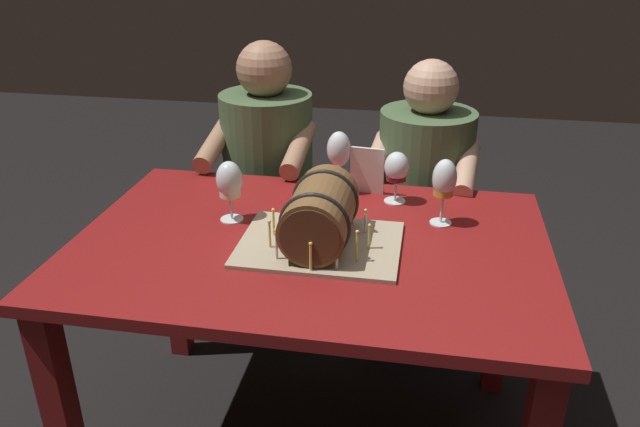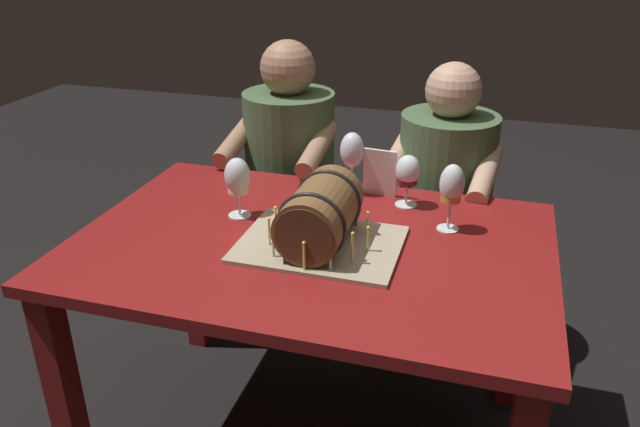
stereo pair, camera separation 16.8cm
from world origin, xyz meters
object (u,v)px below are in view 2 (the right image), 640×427
Objects in this scene: dining_table at (312,275)px; wine_glass_white at (238,179)px; menu_card at (380,173)px; barrel_cake at (320,218)px; person_seated_left at (290,199)px; wine_glass_empty at (352,151)px; wine_glass_red at (408,173)px; wine_glass_amber at (452,187)px; person_seated_right at (441,223)px.

wine_glass_white is at bearing 160.81° from dining_table.
wine_glass_white is 0.47m from menu_card.
wine_glass_white is at bearing 157.88° from barrel_cake.
person_seated_left is (-0.34, 0.71, -0.29)m from barrel_cake.
wine_glass_red is (0.19, -0.05, -0.03)m from wine_glass_empty.
wine_glass_empty is 0.17× the size of person_seated_left.
wine_glass_amber is 0.31m from menu_card.
barrel_cake is at bearing -88.75° from wine_glass_empty.
dining_table is at bearing -102.25° from menu_card.
person_seated_left is at bearing 113.93° from dining_table.
wine_glass_amber is at bearing -28.74° from wine_glass_empty.
menu_card is (-0.24, 0.19, -0.05)m from wine_glass_amber.
barrel_cake is 2.64× the size of wine_glass_red.
person_seated_right reaches higher than wine_glass_red.
person_seated_right is (0.60, -0.00, -0.02)m from person_seated_left.
wine_glass_white is (-0.29, 0.12, 0.04)m from barrel_cake.
wine_glass_amber reaches higher than menu_card.
wine_glass_amber is (0.34, -0.18, -0.01)m from wine_glass_empty.
wine_glass_empty is 1.23× the size of wine_glass_red.
dining_table is 0.36m from wine_glass_white.
wine_glass_amber is (0.36, 0.18, 0.25)m from dining_table.
dining_table is 1.12× the size of person_seated_left.
wine_glass_red is (0.18, 0.34, 0.02)m from barrel_cake.
wine_glass_white is at bearing -133.35° from person_seated_right.
dining_table is 8.30× the size of menu_card.
person_seated_left reaches higher than dining_table.
wine_glass_red is at bearing 137.30° from wine_glass_amber.
person_seated_left is at bearing 148.66° from menu_card.
dining_table is at bearing -19.19° from wine_glass_white.
wine_glass_white is at bearing -138.15° from menu_card.
person_seated_right is (-0.06, 0.50, -0.36)m from wine_glass_amber.
wine_glass_white is 0.16× the size of person_seated_right.
barrel_cake is 2.19× the size of wine_glass_amber.
person_seated_left reaches higher than menu_card.
wine_glass_amber is 0.90m from person_seated_left.
barrel_cake is 2.76× the size of menu_card.
person_seated_left is 1.04× the size of person_seated_right.
barrel_cake reaches higher than dining_table.
person_seated_left is at bearing 94.40° from wine_glass_white.
person_seated_left is (-0.33, 0.32, -0.35)m from wine_glass_empty.
wine_glass_white is 0.90× the size of wine_glass_empty.
wine_glass_amber is 0.18× the size of person_seated_right.
dining_table is 6.43× the size of wine_glass_empty.
person_seated_right reaches higher than menu_card.
wine_glass_white is at bearing -154.96° from wine_glass_red.
wine_glass_empty reaches higher than dining_table.
wine_glass_amber is 0.62m from person_seated_right.
menu_card is at bearing -37.23° from person_seated_left.
menu_card is at bearing 0.68° from wine_glass_empty.
person_seated_right is at bearing 49.21° from wine_glass_empty.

